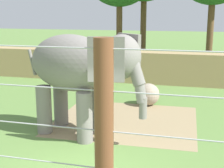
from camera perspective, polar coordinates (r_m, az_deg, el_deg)
The scene contains 5 objects.
dirt_patch at distance 12.23m, azimuth 2.43°, elevation -6.35°, with size 5.10×4.53×0.01m, color #937F5B.
embankment_wall at distance 18.87m, azimuth 6.59°, elevation 3.07°, with size 36.00×1.80×1.74m, color tan.
elephant at distance 10.36m, azimuth -5.68°, elevation 2.72°, with size 4.38×2.41×3.33m.
enrichment_ball at distance 14.12m, azimuth 6.36°, elevation -1.81°, with size 0.95×0.95×0.95m, color gray.
cable_fence at distance 5.33m, azimuth -17.06°, elevation -11.75°, with size 10.75×0.27×3.65m.
Camera 1 is at (2.60, -6.89, 3.98)m, focal length 52.51 mm.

